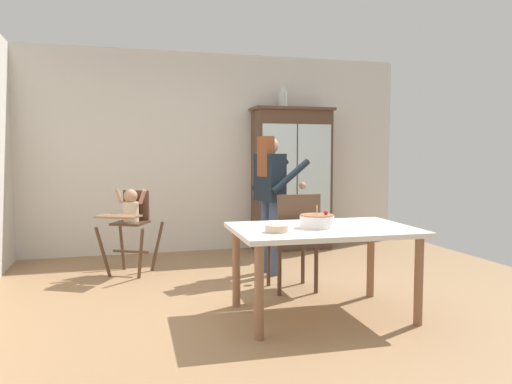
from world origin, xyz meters
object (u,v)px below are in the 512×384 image
(dining_chair_far_side, at_px, (295,235))
(adult_person, at_px, (270,187))
(high_chair_with_toddler, at_px, (130,216))
(china_cabinet, at_px, (292,179))
(dining_table, at_px, (323,238))
(birthday_cake, at_px, (317,221))
(ceramic_vase, at_px, (282,99))
(serving_bowl, at_px, (277,229))

(dining_chair_far_side, bearing_deg, adult_person, -88.44)
(high_chair_with_toddler, bearing_deg, adult_person, 12.04)
(china_cabinet, xyz_separation_m, dining_table, (-0.74, -2.80, -0.34))
(dining_table, xyz_separation_m, birthday_cake, (-0.06, -0.01, 0.14))
(high_chair_with_toddler, relative_size, birthday_cake, 3.39)
(birthday_cake, distance_m, dining_chair_far_side, 0.77)
(birthday_cake, bearing_deg, adult_person, 87.09)
(ceramic_vase, distance_m, dining_chair_far_side, 2.65)
(adult_person, bearing_deg, dining_table, 163.52)
(birthday_cake, bearing_deg, dining_table, 12.01)
(high_chair_with_toddler, height_order, dining_chair_far_side, dining_chair_far_side)
(serving_bowl, xyz_separation_m, dining_chair_far_side, (0.47, 0.86, -0.21))
(adult_person, height_order, dining_table, adult_person)
(high_chair_with_toddler, height_order, adult_person, adult_person)
(high_chair_with_toddler, bearing_deg, ceramic_vase, 50.97)
(china_cabinet, distance_m, serving_bowl, 3.18)
(dining_table, distance_m, birthday_cake, 0.16)
(dining_chair_far_side, bearing_deg, ceramic_vase, -104.28)
(ceramic_vase, height_order, dining_chair_far_side, ceramic_vase)
(adult_person, xyz_separation_m, dining_chair_far_side, (0.01, -0.78, -0.41))
(ceramic_vase, height_order, adult_person, ceramic_vase)
(adult_person, bearing_deg, china_cabinet, -44.73)
(dining_chair_far_side, bearing_deg, high_chair_with_toddler, -37.54)
(dining_table, bearing_deg, ceramic_vase, 77.91)
(high_chair_with_toddler, distance_m, birthday_cake, 2.40)
(high_chair_with_toddler, xyz_separation_m, birthday_cake, (1.42, -1.93, 0.14))
(serving_bowl, bearing_deg, birthday_cake, 18.44)
(birthday_cake, relative_size, dining_chair_far_side, 0.29)
(dining_table, height_order, serving_bowl, serving_bowl)
(ceramic_vase, bearing_deg, serving_bowl, -109.56)
(dining_table, relative_size, dining_chair_far_side, 1.56)
(high_chair_with_toddler, relative_size, adult_person, 0.62)
(high_chair_with_toddler, bearing_deg, dining_chair_far_side, -10.81)
(adult_person, height_order, dining_chair_far_side, adult_person)
(dining_chair_far_side, bearing_deg, serving_bowl, 62.23)
(ceramic_vase, relative_size, high_chair_with_toddler, 0.28)
(dining_table, bearing_deg, adult_person, 89.25)
(dining_table, bearing_deg, china_cabinet, 75.11)
(ceramic_vase, height_order, serving_bowl, ceramic_vase)
(china_cabinet, height_order, dining_table, china_cabinet)
(birthday_cake, bearing_deg, serving_bowl, -161.56)
(high_chair_with_toddler, relative_size, serving_bowl, 5.28)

